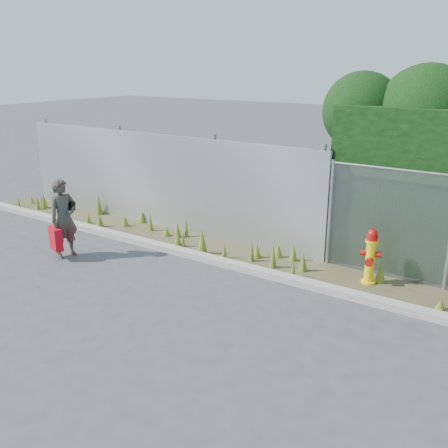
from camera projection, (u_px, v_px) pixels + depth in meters
ground at (191, 309)px, 7.93m from camera, size 80.00×80.00×0.00m
curb at (249, 269)px, 9.33m from camera, size 16.00×0.22×0.12m
weed_strip at (221, 245)px, 10.38m from camera, size 16.00×1.29×0.53m
corrugated_fence at (158, 181)px, 11.68m from camera, size 8.50×0.21×2.30m
fire_hydrant at (370, 257)px, 8.70m from camera, size 0.35×0.31×1.05m
woman at (64, 218)px, 9.88m from camera, size 0.47×0.63×1.60m
red_tote_bag at (56, 239)px, 9.85m from camera, size 0.41×0.15×0.53m
black_shoulder_bag at (69, 206)px, 9.97m from camera, size 0.23×0.10×0.17m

